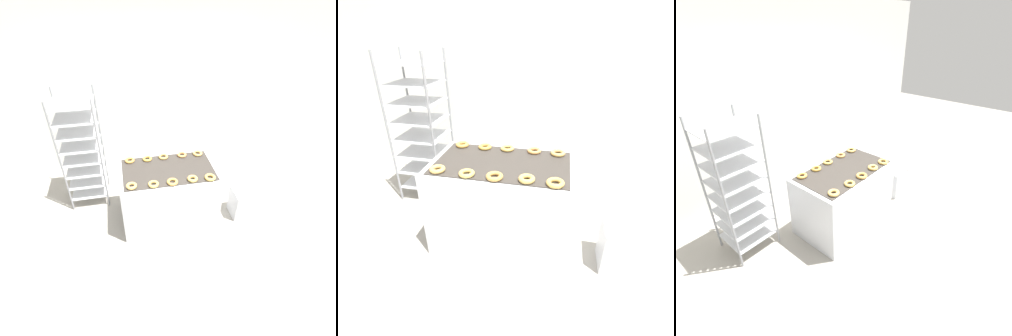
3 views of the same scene
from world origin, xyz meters
The scene contains 15 objects.
ground_plane centered at (0.00, 0.00, 0.00)m, with size 14.00×14.00×0.00m, color #9E998E.
wall_back centered at (0.00, 2.12, 1.40)m, with size 8.00×0.05×2.80m.
fryer_machine centered at (0.00, 0.62, 0.42)m, with size 1.24×0.75×0.83m.
baking_rack_cart centered at (-1.09, 1.25, 0.85)m, with size 0.54×0.51×1.68m.
glaze_bin centered at (1.08, 0.48, 0.21)m, with size 0.36×0.30×0.41m.
donut_near_leftmost centered at (-0.48, 0.36, 0.85)m, with size 0.13×0.13×0.04m, color tan.
donut_near_left centered at (-0.23, 0.35, 0.85)m, with size 0.13×0.13×0.03m, color tan.
donut_near_center centered at (0.00, 0.35, 0.85)m, with size 0.13×0.13×0.04m, color #C89346.
donut_near_right centered at (0.25, 0.36, 0.85)m, with size 0.13×0.13×0.04m, color tan.
donut_near_rightmost centered at (0.46, 0.34, 0.85)m, with size 0.14×0.14×0.04m, color gold.
donut_far_leftmost centered at (-0.46, 0.89, 0.85)m, with size 0.13×0.13×0.03m, color gold.
donut_far_left centered at (-0.23, 0.88, 0.85)m, with size 0.13×0.13×0.03m, color gold.
donut_far_center centered at (-0.01, 0.89, 0.85)m, with size 0.13×0.13×0.03m, color tan.
donut_far_right centered at (0.24, 0.89, 0.85)m, with size 0.13×0.13×0.03m, color #D9964E.
donut_far_rightmost centered at (0.46, 0.88, 0.85)m, with size 0.13×0.13×0.03m, color tan.
Camera 1 is at (-0.50, -1.98, 2.81)m, focal length 28.00 mm.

